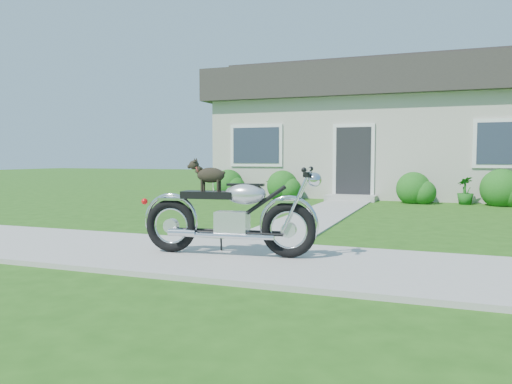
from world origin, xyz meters
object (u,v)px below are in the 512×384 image
(potted_plant_right, at_px, (465,191))
(motorcycle_with_dog, at_px, (231,214))
(house, at_px, (414,130))
(potted_plant_left, at_px, (277,186))

(potted_plant_right, distance_m, motorcycle_with_dog, 9.03)
(house, xyz_separation_m, potted_plant_right, (1.49, -3.44, -1.79))
(potted_plant_left, height_order, motorcycle_with_dog, motorcycle_with_dog)
(house, distance_m, potted_plant_right, 4.16)
(potted_plant_right, bearing_deg, house, 113.46)
(house, height_order, motorcycle_with_dog, house)
(potted_plant_left, relative_size, potted_plant_right, 1.08)
(potted_plant_right, xyz_separation_m, motorcycle_with_dog, (-2.98, -8.52, 0.18))
(house, relative_size, potted_plant_left, 15.94)
(potted_plant_left, xyz_separation_m, motorcycle_with_dog, (2.19, -8.52, 0.15))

